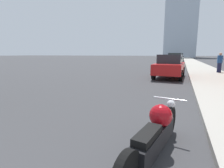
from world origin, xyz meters
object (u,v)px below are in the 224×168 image
parked_car_green (175,60)px  parked_car_silver (179,57)px  pedestrian (220,62)px  parked_car_black (180,57)px  parked_car_white (178,58)px  parked_car_red (170,66)px  motorcycle (156,133)px

parked_car_green → parked_car_silver: (0.21, 22.44, -0.01)m
pedestrian → parked_car_green: bearing=115.7°
parked_car_green → parked_car_black: 35.34m
parked_car_green → parked_car_white: bearing=90.0°
parked_car_red → pedestrian: bearing=49.7°
parked_car_white → pedestrian: size_ratio=2.83×
parked_car_red → parked_car_silver: 34.16m
parked_car_green → pedestrian: bearing=-63.0°
parked_car_silver → pedestrian: bearing=-83.4°
parked_car_green → pedestrian: 8.69m
motorcycle → parked_car_silver: 44.26m
motorcycle → parked_car_silver: parked_car_silver is taller
motorcycle → parked_car_green: parked_car_green is taller
parked_car_red → parked_car_black: parked_car_black is taller
parked_car_green → parked_car_black: parked_car_green is taller
parked_car_silver → parked_car_green: bearing=-90.6°
parked_car_white → pedestrian: 19.02m
pedestrian → parked_car_red: bearing=-133.2°
parked_car_red → parked_car_silver: (0.10, 34.16, 0.04)m
motorcycle → pedestrian: pedestrian is taller
motorcycle → parked_car_silver: size_ratio=0.55×
motorcycle → pedestrian: size_ratio=1.54×
motorcycle → parked_car_red: parked_car_red is taller
parked_car_white → parked_car_black: size_ratio=1.14×
motorcycle → parked_car_black: parked_car_black is taller
parked_car_silver → parked_car_black: parked_car_silver is taller
parked_car_black → pedestrian: size_ratio=2.49×
motorcycle → pedestrian: bearing=87.3°
parked_car_red → parked_car_black: bearing=92.6°
parked_car_black → parked_car_silver: bearing=-84.7°
parked_car_black → motorcycle: bearing=-84.0°
parked_car_silver → parked_car_black: size_ratio=1.13×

